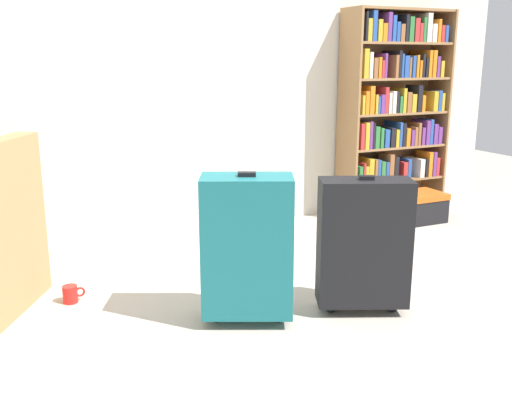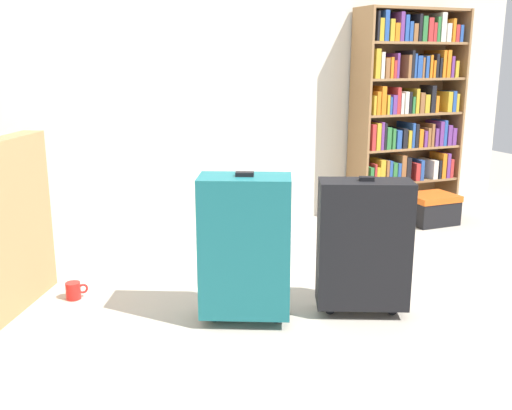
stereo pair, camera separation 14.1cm
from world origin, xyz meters
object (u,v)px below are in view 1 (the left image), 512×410
(storage_box, at_px, (419,206))
(suitcase_black, at_px, (364,243))
(bookshelf, at_px, (393,105))
(suitcase_teal, at_px, (247,246))
(mug, at_px, (71,294))

(storage_box, xyz_separation_m, suitcase_black, (-1.43, -1.26, 0.25))
(bookshelf, xyz_separation_m, storage_box, (0.03, -0.37, -0.78))
(suitcase_teal, height_order, suitcase_black, suitcase_teal)
(mug, bearing_deg, suitcase_teal, -38.06)
(suitcase_teal, distance_m, suitcase_black, 0.60)
(bookshelf, distance_m, storage_box, 0.87)
(suitcase_teal, bearing_deg, mug, 141.94)
(mug, xyz_separation_m, storage_box, (2.80, 0.51, 0.08))
(storage_box, distance_m, suitcase_black, 1.92)
(mug, relative_size, suitcase_black, 0.17)
(bookshelf, xyz_separation_m, suitcase_teal, (-1.99, -1.49, -0.51))
(mug, height_order, suitcase_teal, suitcase_teal)
(mug, relative_size, storage_box, 0.32)
(bookshelf, distance_m, mug, 3.03)
(mug, bearing_deg, suitcase_black, -28.72)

